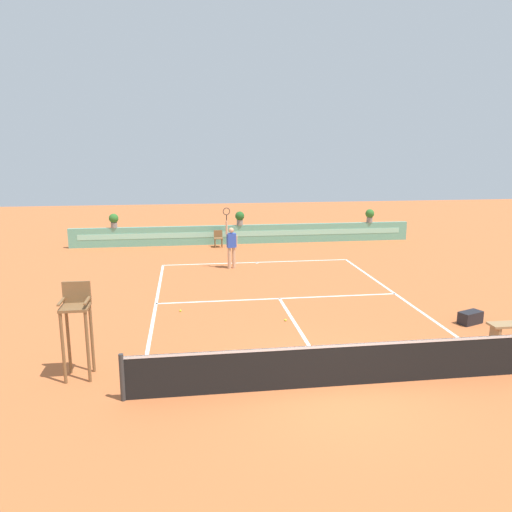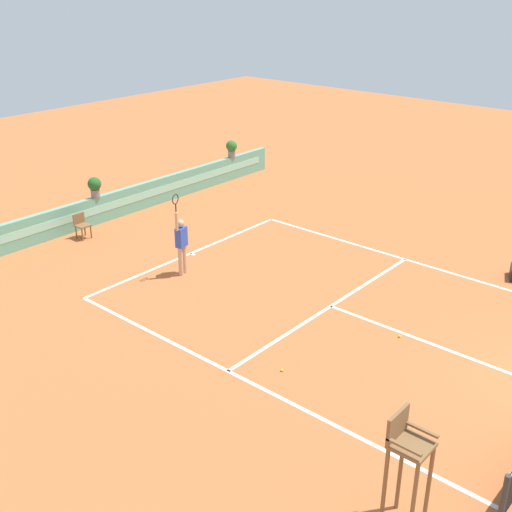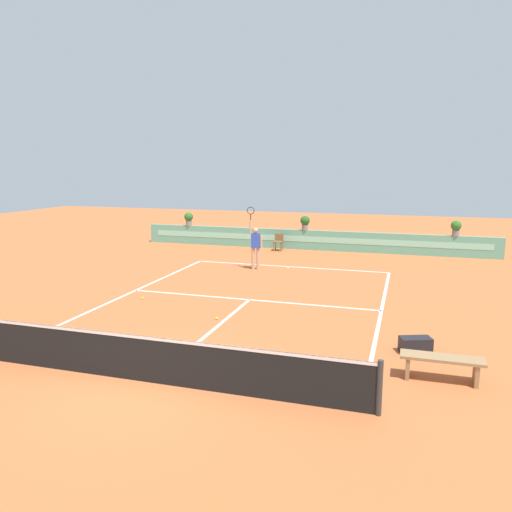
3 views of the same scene
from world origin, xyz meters
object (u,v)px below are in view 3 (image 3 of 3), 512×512
bench_courtside (442,363)px  gear_bag (415,345)px  potted_plant_far_right (456,227)px  potted_plant_centre (305,222)px  potted_plant_far_left (189,218)px  tennis_player (255,244)px  ball_kid_chair (278,241)px  tennis_ball_near_baseline (217,318)px  tennis_ball_mid_court (143,298)px

bench_courtside → gear_bag: size_ratio=2.29×
potted_plant_far_right → potted_plant_centre: same height
gear_bag → potted_plant_far_left: (-11.75, 13.16, 1.23)m
tennis_player → bench_courtside: bearing=-53.7°
ball_kid_chair → potted_plant_far_right: bearing=5.0°
ball_kid_chair → gear_bag: 14.02m
tennis_player → potted_plant_far_left: 7.74m
potted_plant_far_right → tennis_ball_near_baseline: bearing=-120.2°
ball_kid_chair → potted_plant_far_left: bearing=172.1°
potted_plant_far_left → bench_courtside: bearing=-50.1°
ball_kid_chair → bench_courtside: 15.52m
ball_kid_chair → gear_bag: size_ratio=1.21×
tennis_ball_near_baseline → tennis_ball_mid_court: bearing=157.2°
tennis_ball_mid_court → potted_plant_centre: potted_plant_centre is taller
tennis_ball_near_baseline → potted_plant_centre: potted_plant_centre is taller
tennis_ball_near_baseline → tennis_ball_mid_court: same height
ball_kid_chair → tennis_ball_near_baseline: bearing=-83.9°
tennis_ball_near_baseline → potted_plant_far_right: (7.11, 12.22, 1.38)m
tennis_ball_near_baseline → potted_plant_far_right: 14.20m
bench_courtside → tennis_player: bearing=126.3°
tennis_ball_mid_court → potted_plant_centre: 11.43m
gear_bag → tennis_player: size_ratio=0.27×
tennis_ball_mid_court → potted_plant_centre: size_ratio=0.09×
bench_courtside → gear_bag: 1.53m
gear_bag → tennis_ball_mid_court: gear_bag is taller
gear_bag → tennis_ball_near_baseline: gear_bag is taller
potted_plant_centre → potted_plant_far_left: bearing=180.0°
potted_plant_far_right → potted_plant_centre: (-7.14, 0.00, 0.00)m
bench_courtside → potted_plant_far_left: 19.07m
tennis_ball_near_baseline → potted_plant_far_right: size_ratio=0.09×
tennis_player → tennis_ball_mid_court: 5.97m
potted_plant_centre → potted_plant_far_left: (-6.44, 0.00, 0.00)m
potted_plant_centre → tennis_player: bearing=-99.9°
ball_kid_chair → tennis_ball_near_baseline: 11.56m
gear_bag → tennis_ball_mid_court: 8.64m
ball_kid_chair → tennis_player: (0.25, -4.70, 0.57)m
tennis_player → potted_plant_far_left: tennis_player is taller
tennis_ball_mid_court → potted_plant_far_left: bearing=107.3°
bench_courtside → tennis_player: tennis_player is taller
gear_bag → potted_plant_far_right: 13.34m
ball_kid_chair → gear_bag: (6.49, -12.43, -0.30)m
gear_bag → potted_plant_centre: (-5.30, 13.16, 1.23)m
tennis_player → potted_plant_far_left: bearing=135.3°
potted_plant_far_left → ball_kid_chair: bearing=-7.9°
tennis_ball_near_baseline → gear_bag: bearing=-10.1°
bench_courtside → potted_plant_far_right: bearing=84.7°
bench_courtside → tennis_ball_near_baseline: (-5.75, 2.39, -0.34)m
potted_plant_far_right → gear_bag: bearing=-97.9°
potted_plant_centre → potted_plant_far_left: 6.44m
gear_bag → tennis_player: 9.97m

